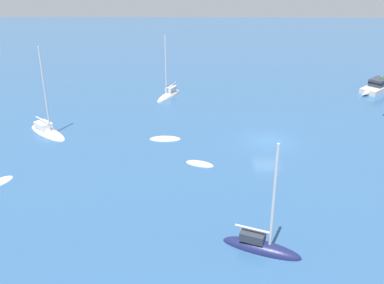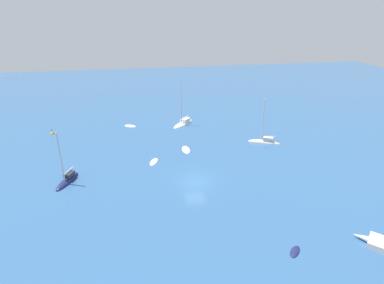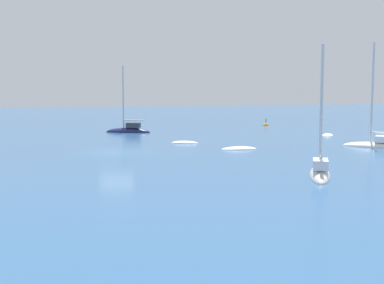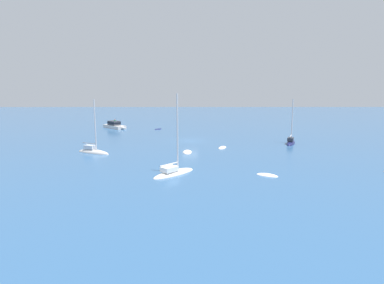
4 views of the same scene
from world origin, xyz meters
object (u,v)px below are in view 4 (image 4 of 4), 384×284
dinghy (267,176)px  launch (115,125)px  yacht (174,172)px  tender (158,129)px  rib (222,148)px  ketch_1 (291,142)px  ketch (93,152)px  rib_1 (187,152)px

dinghy → launch: bearing=153.9°
dinghy → yacht: bearing=-152.2°
tender → dinghy: bearing=64.9°
launch → rib: bearing=-2.0°
ketch_1 → tender: 28.42m
ketch → launch: (-26.27, -2.72, 0.43)m
yacht → launch: yacht is taller
rib → yacht: size_ratio=0.29×
rib_1 → launch: bearing=-148.6°
rib → launch: bearing=64.2°
rib → launch: 30.83m
rib → rib_1: rib_1 is taller
ketch_1 → dinghy: (19.10, -7.96, -0.19)m
tender → dinghy: 38.99m
yacht → rib: bearing=19.3°
ketch → rib_1: 13.08m
ketch → launch: 26.41m
tender → ketch_1: bearing=95.9°
ketch → tender: 25.20m
yacht → ketch_1: (-18.50, 17.86, -0.00)m
dinghy → ketch_1: bearing=98.7°
dinghy → rib_1: bearing=156.3°
launch → rib_1: size_ratio=2.10×
ketch → rib: 18.66m
rib_1 → ketch_1: bearing=112.5°
yacht → tender: (-35.44, -4.96, -0.20)m
launch → dinghy: size_ratio=2.39×
tender → yacht: bearing=50.4°
dinghy → rib_1: (-12.22, -8.55, 0.00)m
yacht → launch: size_ratio=1.47×
ketch_1 → dinghy: 20.70m
ketch → rib_1: bearing=27.3°
yacht → ketch: bearing=89.5°
rib → rib_1: bearing=143.2°
rib_1 → rib: bearing=121.9°
yacht → tender: yacht is taller
dinghy → rib_1: 14.91m
dinghy → rib_1: rib_1 is taller
yacht → dinghy: bearing=-50.3°
launch → dinghy: 45.16m
tender → launch: bearing=-59.4°
yacht → tender: size_ratio=4.73×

